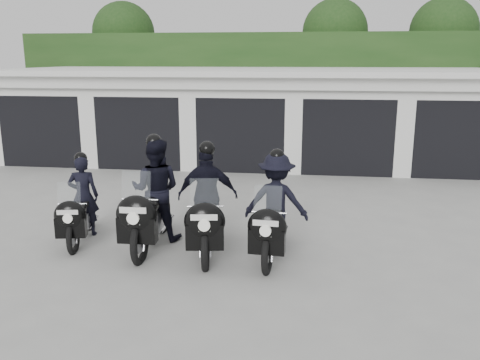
# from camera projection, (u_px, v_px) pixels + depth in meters

# --- Properties ---
(ground) EXTENTS (80.00, 80.00, 0.00)m
(ground) POSITION_uv_depth(u_px,v_px,m) (203.00, 235.00, 9.84)
(ground) COLOR #9E9E99
(ground) RESTS_ON ground
(garage_block) EXTENTS (16.40, 6.80, 2.96)m
(garage_block) POSITION_uv_depth(u_px,v_px,m) (250.00, 115.00, 17.27)
(garage_block) COLOR silver
(garage_block) RESTS_ON ground
(background_vegetation) EXTENTS (20.00, 3.90, 5.80)m
(background_vegetation) POSITION_uv_depth(u_px,v_px,m) (272.00, 71.00, 21.58)
(background_vegetation) COLOR #1C3B15
(background_vegetation) RESTS_ON ground
(police_bike_a) EXTENTS (0.80, 1.91, 1.68)m
(police_bike_a) POSITION_uv_depth(u_px,v_px,m) (80.00, 205.00, 9.43)
(police_bike_a) COLOR black
(police_bike_a) RESTS_ON ground
(police_bike_b) EXTENTS (0.95, 2.37, 2.06)m
(police_bike_b) POSITION_uv_depth(u_px,v_px,m) (153.00, 197.00, 9.22)
(police_bike_b) COLOR black
(police_bike_b) RESTS_ON ground
(police_bike_c) EXTENTS (1.16, 2.26, 1.98)m
(police_bike_c) POSITION_uv_depth(u_px,v_px,m) (207.00, 203.00, 8.96)
(police_bike_c) COLOR black
(police_bike_c) RESTS_ON ground
(police_bike_d) EXTENTS (1.16, 2.16, 1.88)m
(police_bike_d) POSITION_uv_depth(u_px,v_px,m) (275.00, 209.00, 8.77)
(police_bike_d) COLOR black
(police_bike_d) RESTS_ON ground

